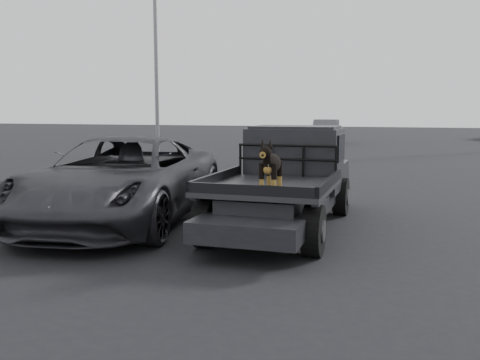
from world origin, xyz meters
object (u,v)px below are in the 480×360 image
(flatbed_ute, at_px, (284,203))
(dog, at_px, (271,168))
(parked_suv, at_px, (122,180))
(distant_car_a, at_px, (326,132))

(flatbed_ute, bearing_deg, dog, -82.96)
(flatbed_ute, bearing_deg, parked_suv, -172.82)
(flatbed_ute, distance_m, dog, 2.05)
(distant_car_a, bearing_deg, flatbed_ute, -89.39)
(flatbed_ute, relative_size, parked_suv, 0.93)
(parked_suv, bearing_deg, dog, -32.60)
(flatbed_ute, relative_size, distant_car_a, 1.19)
(dog, distance_m, distant_car_a, 26.39)
(parked_suv, bearing_deg, distant_car_a, 81.48)
(parked_suv, bearing_deg, flatbed_ute, -0.99)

